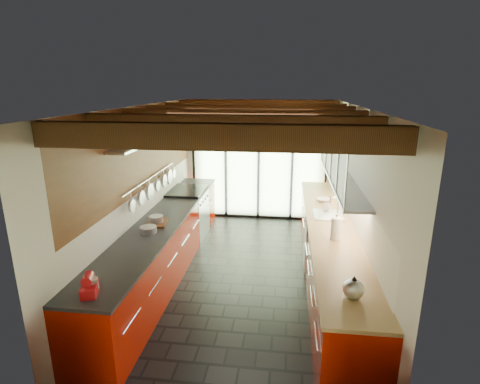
{
  "coord_description": "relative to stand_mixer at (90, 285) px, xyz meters",
  "views": [
    {
      "loc": [
        0.59,
        -5.28,
        2.89
      ],
      "look_at": [
        -0.12,
        0.4,
        1.25
      ],
      "focal_mm": 28.0,
      "sensor_mm": 36.0,
      "label": 1
    }
  ],
  "objects": [
    {
      "name": "ground",
      "position": [
        1.27,
        2.23,
        -1.01
      ],
      "size": [
        5.5,
        5.5,
        0.0
      ],
      "primitive_type": "plane",
      "color": "black",
      "rests_on": "ground"
    },
    {
      "name": "room_shell",
      "position": [
        1.27,
        2.23,
        0.64
      ],
      "size": [
        5.5,
        5.5,
        5.5
      ],
      "color": "silver",
      "rests_on": "ground"
    },
    {
      "name": "ceiling_beams",
      "position": [
        1.27,
        2.61,
        1.45
      ],
      "size": [
        3.14,
        5.06,
        4.9
      ],
      "color": "#593316",
      "rests_on": "ground"
    },
    {
      "name": "glass_door",
      "position": [
        1.27,
        4.92,
        0.65
      ],
      "size": [
        2.95,
        0.1,
        2.9
      ],
      "color": "#C6EAAD",
      "rests_on": "ground"
    },
    {
      "name": "left_counter",
      "position": [
        -0.01,
        2.23,
        -0.55
      ],
      "size": [
        0.68,
        5.0,
        0.92
      ],
      "color": "#A31100",
      "rests_on": "ground"
    },
    {
      "name": "range_stove",
      "position": [
        -0.01,
        3.68,
        -0.54
      ],
      "size": [
        0.66,
        0.9,
        0.97
      ],
      "color": "silver",
      "rests_on": "ground"
    },
    {
      "name": "right_counter",
      "position": [
        2.54,
        2.23,
        -0.55
      ],
      "size": [
        0.68,
        5.0,
        0.92
      ],
      "color": "#A31100",
      "rests_on": "ground"
    },
    {
      "name": "sink_assembly",
      "position": [
        2.56,
        2.63,
        -0.05
      ],
      "size": [
        0.45,
        0.52,
        0.43
      ],
      "color": "silver",
      "rests_on": "right_counter"
    },
    {
      "name": "upper_cabinets_right",
      "position": [
        2.7,
        2.53,
        0.84
      ],
      "size": [
        0.34,
        3.0,
        3.0
      ],
      "color": "silver",
      "rests_on": "ground"
    },
    {
      "name": "left_wall_fixtures",
      "position": [
        -0.2,
        2.52,
        0.77
      ],
      "size": [
        0.28,
        2.6,
        0.96
      ],
      "color": "silver",
      "rests_on": "ground"
    },
    {
      "name": "stand_mixer",
      "position": [
        0.0,
        0.0,
        0.0
      ],
      "size": [
        0.21,
        0.28,
        0.23
      ],
      "color": "red",
      "rests_on": "left_counter"
    },
    {
      "name": "pot_large",
      "position": [
        0.0,
        1.92,
        -0.02
      ],
      "size": [
        0.26,
        0.26,
        0.13
      ],
      "primitive_type": "cylinder",
      "rotation": [
        0.0,
        0.0,
        0.4
      ],
      "color": "silver",
      "rests_on": "left_counter"
    },
    {
      "name": "pot_small",
      "position": [
        0.0,
        1.58,
        -0.04
      ],
      "size": [
        0.24,
        0.24,
        0.09
      ],
      "primitive_type": "cylinder",
      "rotation": [
        0.0,
        0.0,
        0.03
      ],
      "color": "silver",
      "rests_on": "left_counter"
    },
    {
      "name": "cutting_board",
      "position": [
        0.0,
        1.93,
        -0.07
      ],
      "size": [
        0.34,
        0.43,
        0.03
      ],
      "primitive_type": "cube",
      "rotation": [
        0.0,
        0.0,
        0.15
      ],
      "color": "brown",
      "rests_on": "left_counter"
    },
    {
      "name": "kettle",
      "position": [
        2.54,
        0.25,
        0.02
      ],
      "size": [
        0.26,
        0.28,
        0.24
      ],
      "color": "silver",
      "rests_on": "right_counter"
    },
    {
      "name": "paper_towel",
      "position": [
        2.54,
        1.66,
        0.06
      ],
      "size": [
        0.14,
        0.14,
        0.36
      ],
      "color": "white",
      "rests_on": "right_counter"
    },
    {
      "name": "soap_bottle",
      "position": [
        2.54,
        2.89,
        -0.0
      ],
      "size": [
        0.08,
        0.08,
        0.17
      ],
      "primitive_type": "imported",
      "rotation": [
        0.0,
        0.0,
        -0.06
      ],
      "color": "silver",
      "rests_on": "right_counter"
    },
    {
      "name": "bowl",
      "position": [
        2.54,
        3.35,
        -0.06
      ],
      "size": [
        0.23,
        0.23,
        0.06
      ],
      "primitive_type": "imported",
      "rotation": [
        0.0,
        0.0,
        0.03
      ],
      "color": "silver",
      "rests_on": "right_counter"
    }
  ]
}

